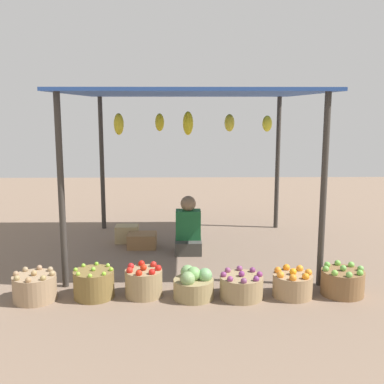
# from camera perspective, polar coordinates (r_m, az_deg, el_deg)

# --- Properties ---
(ground_plane) EXTENTS (14.00, 14.00, 0.00)m
(ground_plane) POSITION_cam_1_polar(r_m,az_deg,el_deg) (6.68, -0.09, -7.06)
(ground_plane) COLOR #7D6553
(market_stall_structure) EXTENTS (3.14, 2.89, 2.17)m
(market_stall_structure) POSITION_cam_1_polar(r_m,az_deg,el_deg) (6.38, -0.11, 10.61)
(market_stall_structure) COLOR #38332D
(market_stall_structure) RESTS_ON ground
(vendor_person) EXTENTS (0.36, 0.44, 0.78)m
(vendor_person) POSITION_cam_1_polar(r_m,az_deg,el_deg) (6.58, -0.45, -4.62)
(vendor_person) COLOR #3E3D38
(vendor_person) RESTS_ON ground
(basket_potatoes) EXTENTS (0.44, 0.44, 0.32)m
(basket_potatoes) POSITION_cam_1_polar(r_m,az_deg,el_deg) (5.29, -18.26, -10.73)
(basket_potatoes) COLOR #9F8160
(basket_potatoes) RESTS_ON ground
(basket_limes) EXTENTS (0.42, 0.42, 0.33)m
(basket_limes) POSITION_cam_1_polar(r_m,az_deg,el_deg) (5.19, -11.63, -10.67)
(basket_limes) COLOR olive
(basket_limes) RESTS_ON ground
(basket_red_tomatoes) EXTENTS (0.39, 0.39, 0.35)m
(basket_red_tomatoes) POSITION_cam_1_polar(r_m,az_deg,el_deg) (5.16, -5.78, -10.64)
(basket_red_tomatoes) COLOR #9C8259
(basket_red_tomatoes) RESTS_ON ground
(basket_cabbages) EXTENTS (0.42, 0.42, 0.34)m
(basket_cabbages) POSITION_cam_1_polar(r_m,az_deg,el_deg) (5.07, 0.18, -11.03)
(basket_cabbages) COLOR #998457
(basket_cabbages) RESTS_ON ground
(basket_purple_onions) EXTENTS (0.45, 0.45, 0.29)m
(basket_purple_onions) POSITION_cam_1_polar(r_m,az_deg,el_deg) (5.12, 5.91, -11.12)
(basket_purple_onions) COLOR #9A8059
(basket_purple_onions) RESTS_ON ground
(basket_oranges) EXTENTS (0.42, 0.42, 0.31)m
(basket_oranges) POSITION_cam_1_polar(r_m,az_deg,el_deg) (5.23, 11.91, -10.74)
(basket_oranges) COLOR #A0805A
(basket_oranges) RESTS_ON ground
(basket_green_apples) EXTENTS (0.45, 0.45, 0.32)m
(basket_green_apples) POSITION_cam_1_polar(r_m,az_deg,el_deg) (5.41, 17.52, -10.18)
(basket_green_apples) COLOR brown
(basket_green_apples) RESTS_ON ground
(wooden_crate_near_vendor) EXTENTS (0.33, 0.24, 0.25)m
(wooden_crate_near_vendor) POSITION_cam_1_polar(r_m,az_deg,el_deg) (7.13, -7.76, -4.97)
(wooden_crate_near_vendor) COLOR tan
(wooden_crate_near_vendor) RESTS_ON ground
(wooden_crate_stacked_rear) EXTENTS (0.40, 0.33, 0.20)m
(wooden_crate_stacked_rear) POSITION_cam_1_polar(r_m,az_deg,el_deg) (6.85, -5.98, -5.77)
(wooden_crate_stacked_rear) COLOR olive
(wooden_crate_stacked_rear) RESTS_ON ground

